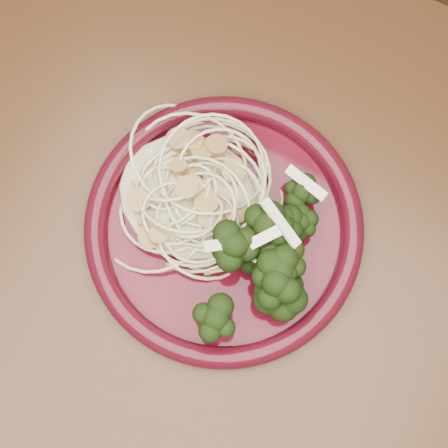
% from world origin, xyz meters
% --- Properties ---
extents(dining_table, '(1.20, 0.80, 0.75)m').
position_xyz_m(dining_table, '(0.00, 0.00, 0.65)').
color(dining_table, '#472814').
rests_on(dining_table, ground).
extents(dinner_plate, '(0.32, 0.32, 0.02)m').
position_xyz_m(dinner_plate, '(0.00, 0.08, 0.76)').
color(dinner_plate, '#440712').
rests_on(dinner_plate, dining_table).
extents(spaghetti_pile, '(0.17, 0.15, 0.03)m').
position_xyz_m(spaghetti_pile, '(-0.04, 0.09, 0.77)').
color(spaghetti_pile, beige).
rests_on(spaghetti_pile, dinner_plate).
extents(scallop_cluster, '(0.13, 0.13, 0.04)m').
position_xyz_m(scallop_cluster, '(-0.04, 0.09, 0.81)').
color(scallop_cluster, '#A58041').
rests_on(scallop_cluster, spaghetti_pile).
extents(broccoli_pile, '(0.13, 0.17, 0.05)m').
position_xyz_m(broccoli_pile, '(0.05, 0.06, 0.78)').
color(broccoli_pile, black).
rests_on(broccoli_pile, dinner_plate).
extents(onion_garnish, '(0.09, 0.11, 0.05)m').
position_xyz_m(onion_garnish, '(0.05, 0.06, 0.81)').
color(onion_garnish, white).
rests_on(onion_garnish, broccoli_pile).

